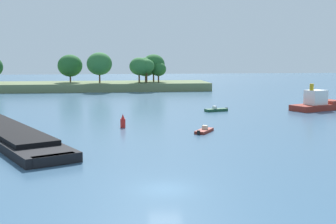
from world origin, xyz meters
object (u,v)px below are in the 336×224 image
Objects in this scene: fishing_skiff at (216,110)px; channel_buoy_red at (123,122)px; small_motorboat at (204,131)px; tugboat at (317,103)px.

channel_buoy_red is (-16.91, -15.81, 0.55)m from fishing_skiff.
small_motorboat is 22.03m from fishing_skiff.
channel_buoy_red is at bearing -136.93° from fishing_skiff.
channel_buoy_red reaches higher than fishing_skiff.
tugboat is 5.65× the size of channel_buoy_red.
tugboat reaches higher than small_motorboat.
fishing_skiff is at bearing 43.07° from channel_buoy_red.
small_motorboat is at bearing -140.64° from tugboat.
tugboat is at bearing 23.52° from channel_buoy_red.
small_motorboat is 11.62m from channel_buoy_red.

